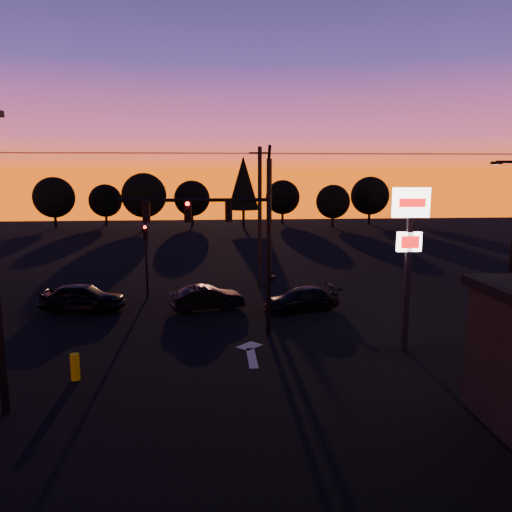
{
  "coord_description": "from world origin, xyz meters",
  "views": [
    {
      "loc": [
        -0.94,
        -18.11,
        7.44
      ],
      "look_at": [
        1.0,
        5.0,
        3.5
      ],
      "focal_mm": 35.0,
      "sensor_mm": 36.0,
      "label": 1
    }
  ],
  "objects_px": {
    "traffic_signal_mast": "(233,228)",
    "car_mid": "(207,298)",
    "car_right": "(301,299)",
    "secondary_signal": "(146,250)",
    "pylon_sign": "(409,234)",
    "bollard": "(75,367)",
    "car_left": "(83,297)",
    "streetlight": "(512,233)"
  },
  "relations": [
    {
      "from": "car_right",
      "to": "pylon_sign",
      "type": "bearing_deg",
      "value": 9.99
    },
    {
      "from": "traffic_signal_mast",
      "to": "car_mid",
      "type": "distance_m",
      "value": 6.25
    },
    {
      "from": "bollard",
      "to": "traffic_signal_mast",
      "type": "bearing_deg",
      "value": 37.66
    },
    {
      "from": "pylon_sign",
      "to": "car_mid",
      "type": "relative_size",
      "value": 1.72
    },
    {
      "from": "secondary_signal",
      "to": "car_left",
      "type": "distance_m",
      "value": 4.67
    },
    {
      "from": "bollard",
      "to": "car_right",
      "type": "xyz_separation_m",
      "value": [
        9.73,
        8.39,
        0.12
      ]
    },
    {
      "from": "bollard",
      "to": "car_left",
      "type": "relative_size",
      "value": 0.22
    },
    {
      "from": "secondary_signal",
      "to": "car_right",
      "type": "distance_m",
      "value": 9.71
    },
    {
      "from": "bollard",
      "to": "pylon_sign",
      "type": "bearing_deg",
      "value": 9.06
    },
    {
      "from": "streetlight",
      "to": "car_mid",
      "type": "distance_m",
      "value": 16.01
    },
    {
      "from": "streetlight",
      "to": "car_right",
      "type": "bearing_deg",
      "value": 167.23
    },
    {
      "from": "traffic_signal_mast",
      "to": "pylon_sign",
      "type": "distance_m",
      "value": 7.52
    },
    {
      "from": "bollard",
      "to": "car_right",
      "type": "height_order",
      "value": "car_right"
    },
    {
      "from": "traffic_signal_mast",
      "to": "streetlight",
      "type": "bearing_deg",
      "value": 6.14
    },
    {
      "from": "car_mid",
      "to": "car_right",
      "type": "xyz_separation_m",
      "value": [
        5.09,
        -0.55,
        -0.04
      ]
    },
    {
      "from": "car_left",
      "to": "car_right",
      "type": "height_order",
      "value": "car_left"
    },
    {
      "from": "car_right",
      "to": "bollard",
      "type": "bearing_deg",
      "value": -66.77
    },
    {
      "from": "car_left",
      "to": "car_mid",
      "type": "distance_m",
      "value": 6.67
    },
    {
      "from": "car_left",
      "to": "pylon_sign",
      "type": "bearing_deg",
      "value": -108.02
    },
    {
      "from": "pylon_sign",
      "to": "car_mid",
      "type": "xyz_separation_m",
      "value": [
        -8.38,
        6.86,
        -4.26
      ]
    },
    {
      "from": "car_mid",
      "to": "car_right",
      "type": "height_order",
      "value": "car_mid"
    },
    {
      "from": "secondary_signal",
      "to": "car_left",
      "type": "height_order",
      "value": "secondary_signal"
    },
    {
      "from": "car_left",
      "to": "car_mid",
      "type": "height_order",
      "value": "car_left"
    },
    {
      "from": "traffic_signal_mast",
      "to": "pylon_sign",
      "type": "height_order",
      "value": "traffic_signal_mast"
    },
    {
      "from": "car_left",
      "to": "bollard",
      "type": "bearing_deg",
      "value": -160.2
    },
    {
      "from": "secondary_signal",
      "to": "car_mid",
      "type": "bearing_deg",
      "value": -40.8
    },
    {
      "from": "car_mid",
      "to": "secondary_signal",
      "type": "bearing_deg",
      "value": 34.26
    },
    {
      "from": "car_left",
      "to": "car_mid",
      "type": "relative_size",
      "value": 1.12
    },
    {
      "from": "streetlight",
      "to": "car_mid",
      "type": "relative_size",
      "value": 2.02
    },
    {
      "from": "traffic_signal_mast",
      "to": "pylon_sign",
      "type": "relative_size",
      "value": 1.26
    },
    {
      "from": "car_left",
      "to": "car_right",
      "type": "xyz_separation_m",
      "value": [
        11.76,
        -0.84,
        -0.14
      ]
    },
    {
      "from": "pylon_sign",
      "to": "bollard",
      "type": "relative_size",
      "value": 7.0
    },
    {
      "from": "traffic_signal_mast",
      "to": "car_left",
      "type": "relative_size",
      "value": 1.94
    },
    {
      "from": "traffic_signal_mast",
      "to": "car_mid",
      "type": "xyz_separation_m",
      "value": [
        -1.28,
        4.37,
        -4.28
      ]
    },
    {
      "from": "car_mid",
      "to": "car_left",
      "type": "bearing_deg",
      "value": 72.59
    },
    {
      "from": "traffic_signal_mast",
      "to": "secondary_signal",
      "type": "relative_size",
      "value": 1.97
    },
    {
      "from": "secondary_signal",
      "to": "bollard",
      "type": "height_order",
      "value": "secondary_signal"
    },
    {
      "from": "pylon_sign",
      "to": "streetlight",
      "type": "xyz_separation_m",
      "value": [
        6.91,
        4.0,
        -0.49
      ]
    },
    {
      "from": "bollard",
      "to": "car_mid",
      "type": "height_order",
      "value": "car_mid"
    },
    {
      "from": "secondary_signal",
      "to": "pylon_sign",
      "type": "relative_size",
      "value": 0.64
    },
    {
      "from": "car_right",
      "to": "traffic_signal_mast",
      "type": "bearing_deg",
      "value": -62.44
    },
    {
      "from": "bollard",
      "to": "car_mid",
      "type": "distance_m",
      "value": 10.07
    }
  ]
}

